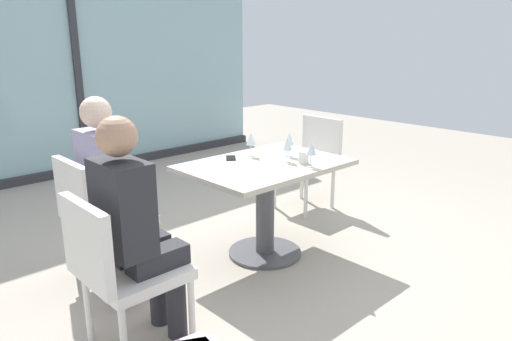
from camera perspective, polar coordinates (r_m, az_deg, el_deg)
ground_plane at (r=3.70m, az=1.08°, el=-10.03°), size 12.00×12.00×0.00m
window_wall_backdrop at (r=6.06m, az=-20.91°, el=11.00°), size 5.24×0.10×2.70m
dining_table_main at (r=3.50m, az=1.12°, el=-2.23°), size 1.17×0.83×0.73m
chair_side_end at (r=2.54m, az=-16.34°, el=-10.99°), size 0.50×0.46×0.87m
chair_far_left at (r=3.31m, az=-18.62°, el=-4.81°), size 0.50×0.46×0.87m
chair_far_right at (r=4.60m, az=6.72°, el=1.64°), size 0.50×0.46×0.87m
person_side_end at (r=2.50m, az=-14.48°, el=-6.16°), size 0.39×0.34×1.26m
person_far_left at (r=3.29m, az=-17.22°, el=-1.07°), size 0.39×0.34×1.26m
wine_glass_0 at (r=3.61m, az=4.04°, el=3.76°), size 0.07×0.07×0.18m
wine_glass_1 at (r=3.45m, az=3.81°, el=3.19°), size 0.07×0.07×0.18m
wine_glass_2 at (r=3.33m, az=6.70°, el=2.64°), size 0.07×0.07×0.18m
wine_glass_3 at (r=3.61m, az=-0.63°, el=3.78°), size 0.07×0.07×0.18m
coffee_cup at (r=3.44m, az=5.78°, el=1.61°), size 0.08×0.08×0.09m
cell_phone_on_table at (r=3.57m, az=-3.07°, el=1.53°), size 0.14×0.16×0.01m
handbag_1 at (r=3.15m, az=-14.67°, el=-12.62°), size 0.30×0.16×0.28m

